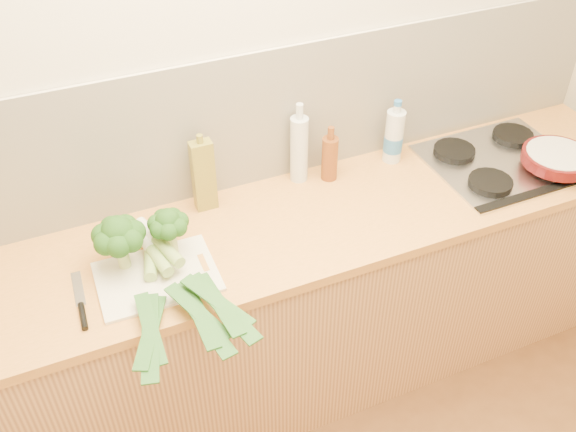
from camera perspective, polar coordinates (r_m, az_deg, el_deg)
name	(u,v)px	position (r m, az deg, el deg)	size (l,w,h in m)	color
room_shell	(240,124)	(2.38, -4.29, 8.14)	(3.50, 3.50, 3.50)	beige
counter	(273,311)	(2.63, -1.34, -8.48)	(3.20, 0.62, 0.90)	tan
gas_hob	(502,161)	(2.77, 18.51, 4.69)	(0.58, 0.50, 0.04)	silver
chopping_board	(157,277)	(2.16, -11.56, -5.31)	(0.39, 0.29, 0.01)	beige
broccoli_left	(119,235)	(2.13, -14.83, -1.67)	(0.17, 0.18, 0.20)	#A7B96C
broccoli_right	(168,224)	(2.15, -10.60, -0.73)	(0.14, 0.14, 0.18)	#A7B96C
leek_front	(150,276)	(2.13, -12.13, -5.27)	(0.22, 0.68, 0.04)	white
leek_mid	(171,276)	(2.09, -10.38, -5.23)	(0.17, 0.64, 0.04)	white
leek_back	(180,263)	(2.10, -9.58, -4.14)	(0.23, 0.67, 0.04)	white
chefs_knife	(82,309)	(2.12, -17.86, -7.89)	(0.04, 0.27, 0.02)	silver
skillet	(558,157)	(2.78, 22.87, 4.82)	(0.41, 0.28, 0.05)	#540E0E
oil_tin	(203,175)	(2.34, -7.52, 3.62)	(0.08, 0.05, 0.31)	olive
glass_bottle	(299,148)	(2.47, 0.99, 6.05)	(0.07, 0.07, 0.33)	silver
amber_bottle	(330,158)	(2.51, 3.73, 5.21)	(0.06, 0.06, 0.23)	brown
water_bottle	(394,138)	(2.64, 9.38, 6.90)	(0.08, 0.08, 0.25)	silver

